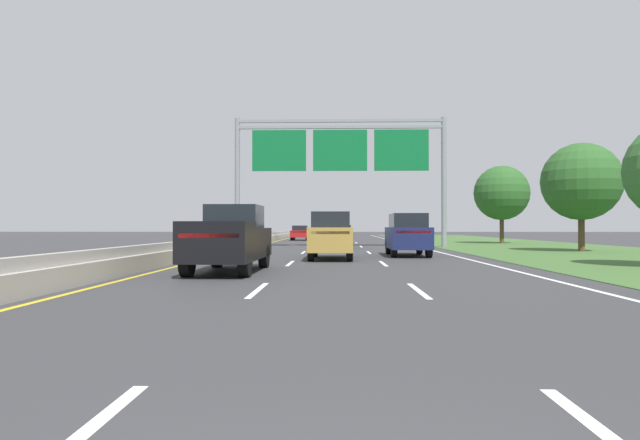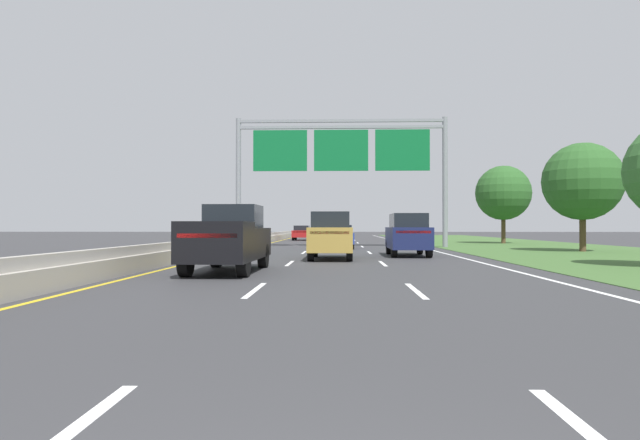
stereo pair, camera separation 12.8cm
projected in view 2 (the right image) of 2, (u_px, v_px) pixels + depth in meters
The scene contains 12 objects.
ground_plane at pixel (337, 248), 36.88m from camera, with size 220.00×220.00×0.00m, color #333335.
lane_striping at pixel (337, 248), 36.42m from camera, with size 11.96×106.00×0.01m.
grass_verge_right at pixel (543, 248), 36.42m from camera, with size 14.00×110.00×0.02m, color #3D602D.
median_barrier_concrete at pixel (241, 243), 37.10m from camera, with size 0.60×110.00×0.85m.
overhead_sign_gantry at pixel (341, 155), 38.21m from camera, with size 15.06×0.42×9.23m.
pickup_truck_black at pixel (229, 239), 17.53m from camera, with size 2.10×5.43×2.20m.
car_red_left_lane_sedan at pixel (302, 233), 57.69m from camera, with size 1.86×4.42×1.57m.
car_navy_right_lane_suv at pixel (408, 234), 26.95m from camera, with size 1.98×4.73×2.11m.
car_gold_centre_lane_suv at pixel (331, 235), 24.26m from camera, with size 1.96×4.72×2.11m.
car_blue_centre_lane_sedan at pixel (339, 236), 36.13m from camera, with size 1.91×4.44×1.57m.
roadside_tree_mid at pixel (582, 182), 31.34m from camera, with size 4.52×4.52×6.36m.
roadside_tree_far at pixel (503, 193), 46.34m from camera, with size 4.70×4.70×6.72m.
Camera 2 is at (0.06, -1.92, 1.47)m, focal length 30.24 mm.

